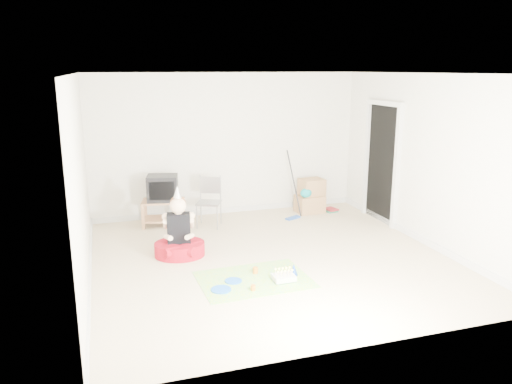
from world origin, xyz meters
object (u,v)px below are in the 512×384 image
object	(u,v)px
tv_stand	(164,211)
seated_woman	(179,241)
crt_tv	(163,188)
cardboard_boxes	(310,196)
folding_chair	(209,203)
birthday_cake	(284,278)

from	to	relation	value
tv_stand	seated_woman	bearing A→B (deg)	-88.73
crt_tv	cardboard_boxes	xyz separation A→B (m)	(2.77, 0.02, -0.37)
folding_chair	cardboard_boxes	xyz separation A→B (m)	(2.03, 0.31, -0.12)
cardboard_boxes	seated_woman	xyz separation A→B (m)	(-2.73, -1.55, -0.08)
cardboard_boxes	birthday_cake	size ratio (longest dim) A/B	2.29
folding_chair	cardboard_boxes	distance (m)	2.05
seated_woman	cardboard_boxes	bearing A→B (deg)	29.49
seated_woman	birthday_cake	world-z (taller)	seated_woman
folding_chair	seated_woman	bearing A→B (deg)	-119.65
birthday_cake	cardboard_boxes	bearing A→B (deg)	60.74
tv_stand	seated_woman	distance (m)	1.53
seated_woman	tv_stand	bearing A→B (deg)	91.27
cardboard_boxes	seated_woman	world-z (taller)	seated_woman
crt_tv	birthday_cake	distance (m)	3.13
folding_chair	cardboard_boxes	size ratio (longest dim) A/B	1.37
crt_tv	birthday_cake	world-z (taller)	crt_tv
crt_tv	folding_chair	size ratio (longest dim) A/B	0.58
folding_chair	tv_stand	bearing A→B (deg)	158.78
crt_tv	folding_chair	distance (m)	0.83
cardboard_boxes	crt_tv	bearing A→B (deg)	-179.62
tv_stand	cardboard_boxes	size ratio (longest dim) A/B	1.25
tv_stand	crt_tv	xyz separation A→B (m)	(0.00, -0.00, 0.40)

